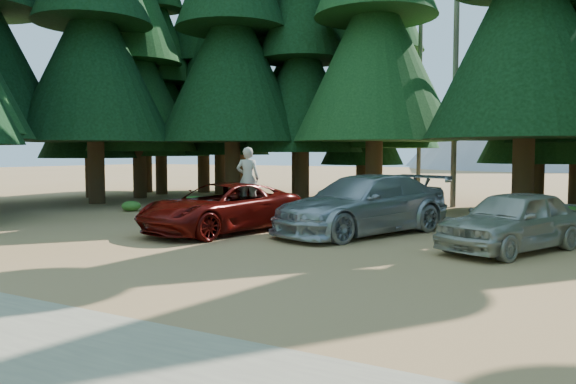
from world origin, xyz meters
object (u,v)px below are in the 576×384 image
silver_minivan_center (362,204)px  log_left (281,206)px  log_mid (453,221)px  silver_minivan_right (513,220)px  red_pickup (222,208)px  frisbee_player (248,178)px

silver_minivan_center → log_left: 7.49m
log_left → log_mid: log_left is taller
silver_minivan_center → silver_minivan_right: bearing=9.5°
red_pickup → log_left: size_ratio=1.41×
silver_minivan_center → log_mid: bearing=83.9°
frisbee_player → log_mid: size_ratio=0.67×
silver_minivan_center → frisbee_player: size_ratio=3.09×
log_mid → log_left: bearing=177.5°
log_left → log_mid: (7.47, -1.42, -0.02)m
red_pickup → frisbee_player: frisbee_player is taller
silver_minivan_right → log_left: size_ratio=1.15×
silver_minivan_center → frisbee_player: frisbee_player is taller
frisbee_player → log_left: (-2.16, 5.83, -1.47)m
silver_minivan_center → log_mid: size_ratio=2.07×
frisbee_player → log_mid: 7.05m
frisbee_player → silver_minivan_right: bearing=156.0°
red_pickup → frisbee_player: bearing=79.7°
red_pickup → silver_minivan_center: size_ratio=0.89×
silver_minivan_right → frisbee_player: 7.79m
silver_minivan_right → log_mid: bearing=143.5°
silver_minivan_center → log_mid: silver_minivan_center is taller
silver_minivan_center → silver_minivan_right: 4.40m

